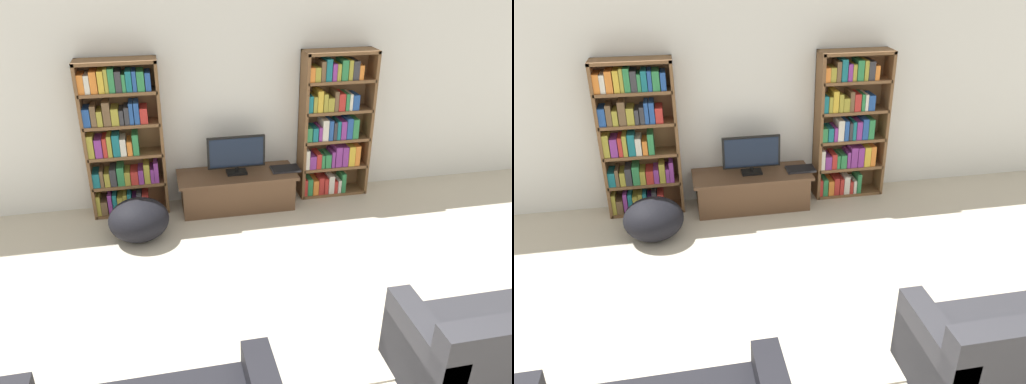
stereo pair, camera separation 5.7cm
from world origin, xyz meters
TOP-DOWN VIEW (x-y plane):
  - wall_back at (0.00, 4.23)m, footprint 8.80×0.06m
  - bookshelf_left at (-1.31, 4.05)m, footprint 0.87×0.30m
  - bookshelf_right at (1.20, 4.05)m, footprint 0.87×0.30m
  - tv_stand at (-0.02, 3.89)m, footprint 1.41×0.55m
  - television at (-0.02, 3.90)m, footprint 0.68×0.16m
  - laptop at (0.57, 3.88)m, footprint 0.34×0.22m
  - area_rug at (-0.25, 1.80)m, footprint 2.26×1.69m
  - beanbag_ottoman at (-1.19, 3.39)m, footprint 0.65×0.65m

SIDE VIEW (x-z plane):
  - area_rug at x=-0.25m, z-range 0.00..0.02m
  - tv_stand at x=-0.02m, z-range 0.00..0.44m
  - beanbag_ottoman at x=-1.19m, z-range 0.00..0.44m
  - laptop at x=0.57m, z-range 0.44..0.46m
  - television at x=-0.02m, z-range 0.45..0.91m
  - bookshelf_right at x=1.20m, z-range -0.01..1.79m
  - bookshelf_left at x=-1.31m, z-range 0.00..1.81m
  - wall_back at x=0.00m, z-range 0.00..2.60m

